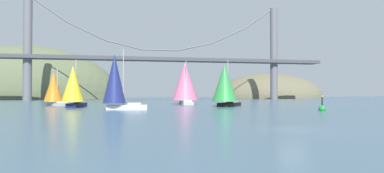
{
  "coord_description": "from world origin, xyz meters",
  "views": [
    {
      "loc": [
        -12.87,
        -23.63,
        2.92
      ],
      "look_at": [
        0.0,
        38.38,
        4.0
      ],
      "focal_mm": 31.06,
      "sensor_mm": 36.0,
      "label": 1
    }
  ],
  "objects_px": {
    "sailboat_orange_sail": "(54,88)",
    "channel_buoy": "(322,108)",
    "sailboat_yellow_sail": "(73,86)",
    "sailboat_green_sail": "(225,84)",
    "sailboat_navy_sail": "(116,81)",
    "sailboat_pink_spinnaker": "(185,82)"
  },
  "relations": [
    {
      "from": "sailboat_orange_sail",
      "to": "channel_buoy",
      "type": "xyz_separation_m",
      "value": [
        45.54,
        -30.49,
        -3.49
      ]
    },
    {
      "from": "sailboat_yellow_sail",
      "to": "sailboat_green_sail",
      "type": "xyz_separation_m",
      "value": [
        29.47,
        -1.14,
        0.41
      ]
    },
    {
      "from": "sailboat_green_sail",
      "to": "sailboat_orange_sail",
      "type": "bearing_deg",
      "value": 160.07
    },
    {
      "from": "sailboat_navy_sail",
      "to": "sailboat_orange_sail",
      "type": "bearing_deg",
      "value": 123.23
    },
    {
      "from": "sailboat_pink_spinnaker",
      "to": "sailboat_orange_sail",
      "type": "distance_m",
      "value": 29.77
    },
    {
      "from": "sailboat_navy_sail",
      "to": "sailboat_pink_spinnaker",
      "type": "bearing_deg",
      "value": 55.07
    },
    {
      "from": "sailboat_yellow_sail",
      "to": "channel_buoy",
      "type": "height_order",
      "value": "sailboat_yellow_sail"
    },
    {
      "from": "sailboat_orange_sail",
      "to": "sailboat_yellow_sail",
      "type": "height_order",
      "value": "sailboat_yellow_sail"
    },
    {
      "from": "sailboat_green_sail",
      "to": "sailboat_pink_spinnaker",
      "type": "bearing_deg",
      "value": 110.37
    },
    {
      "from": "sailboat_navy_sail",
      "to": "sailboat_green_sail",
      "type": "height_order",
      "value": "sailboat_navy_sail"
    },
    {
      "from": "sailboat_orange_sail",
      "to": "sailboat_yellow_sail",
      "type": "bearing_deg",
      "value": -63.91
    },
    {
      "from": "sailboat_pink_spinnaker",
      "to": "channel_buoy",
      "type": "relative_size",
      "value": 3.99
    },
    {
      "from": "sailboat_pink_spinnaker",
      "to": "sailboat_orange_sail",
      "type": "relative_size",
      "value": 1.27
    },
    {
      "from": "sailboat_navy_sail",
      "to": "sailboat_green_sail",
      "type": "xyz_separation_m",
      "value": [
        21.5,
        8.1,
        -0.25
      ]
    },
    {
      "from": "sailboat_yellow_sail",
      "to": "sailboat_navy_sail",
      "type": "bearing_deg",
      "value": -49.21
    },
    {
      "from": "sailboat_pink_spinnaker",
      "to": "sailboat_yellow_sail",
      "type": "height_order",
      "value": "sailboat_pink_spinnaker"
    },
    {
      "from": "sailboat_pink_spinnaker",
      "to": "channel_buoy",
      "type": "xyz_separation_m",
      "value": [
        15.89,
        -32.56,
        -5.06
      ]
    },
    {
      "from": "channel_buoy",
      "to": "sailboat_green_sail",
      "type": "bearing_deg",
      "value": 120.34
    },
    {
      "from": "sailboat_yellow_sail",
      "to": "sailboat_green_sail",
      "type": "distance_m",
      "value": 29.5
    },
    {
      "from": "sailboat_pink_spinnaker",
      "to": "sailboat_green_sail",
      "type": "relative_size",
      "value": 1.1
    },
    {
      "from": "sailboat_yellow_sail",
      "to": "channel_buoy",
      "type": "distance_m",
      "value": 44.27
    },
    {
      "from": "sailboat_pink_spinnaker",
      "to": "sailboat_navy_sail",
      "type": "xyz_separation_m",
      "value": [
        -16.0,
        -22.91,
        -0.61
      ]
    }
  ]
}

